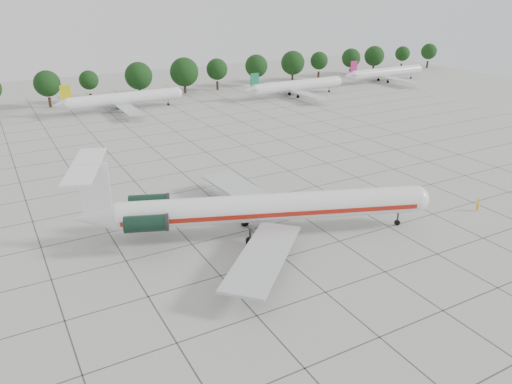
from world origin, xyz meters
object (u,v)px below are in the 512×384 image
(main_airliner, at_px, (252,208))
(bg_airliner_c, at_px, (124,99))
(bg_airliner_d, at_px, (296,86))
(bg_airliner_e, at_px, (386,73))
(ground_crew, at_px, (478,205))

(main_airliner, distance_m, bg_airliner_c, 73.92)
(bg_airliner_d, distance_m, bg_airliner_e, 37.75)
(bg_airliner_d, xyz_separation_m, bg_airliner_e, (37.41, 5.06, 0.00))
(bg_airliner_c, bearing_deg, ground_crew, -72.37)
(bg_airliner_d, bearing_deg, bg_airliner_c, 171.98)
(main_airliner, bearing_deg, bg_airliner_c, 107.62)
(main_airliner, bearing_deg, bg_airliner_d, 73.87)
(main_airliner, relative_size, bg_airliner_e, 1.51)
(ground_crew, height_order, bg_airliner_d, bg_airliner_d)
(main_airliner, xyz_separation_m, bg_airliner_d, (50.78, 67.24, -0.74))
(bg_airliner_e, bearing_deg, bg_airliner_c, 178.98)
(bg_airliner_e, bearing_deg, ground_crew, -125.41)
(ground_crew, distance_m, bg_airliner_e, 99.56)
(main_airliner, bearing_deg, bg_airliner_e, 60.28)
(bg_airliner_d, relative_size, bg_airliner_e, 1.00)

